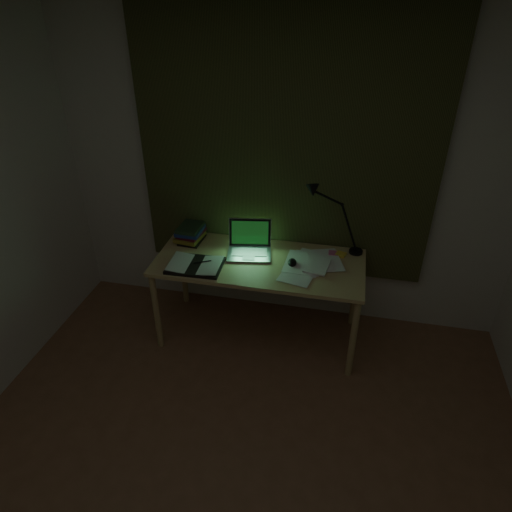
{
  "coord_description": "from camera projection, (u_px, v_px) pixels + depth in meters",
  "views": [
    {
      "loc": [
        0.47,
        -1.21,
        2.51
      ],
      "look_at": [
        -0.11,
        1.46,
        0.82
      ],
      "focal_mm": 32.0,
      "sensor_mm": 36.0,
      "label": 1
    }
  ],
  "objects": [
    {
      "name": "loose_papers",
      "position": [
        310.0,
        264.0,
        3.32
      ],
      "size": [
        0.46,
        0.48,
        0.02
      ],
      "primitive_type": null,
      "rotation": [
        0.0,
        0.0,
        0.31
      ],
      "color": "silver",
      "rests_on": "desk"
    },
    {
      "name": "mouse",
      "position": [
        292.0,
        263.0,
        3.32
      ],
      "size": [
        0.08,
        0.11,
        0.04
      ],
      "primitive_type": "ellipsoid",
      "rotation": [
        0.0,
        0.0,
        0.13
      ],
      "color": "black",
      "rests_on": "desk"
    },
    {
      "name": "desk_lamp",
      "position": [
        360.0,
        220.0,
        3.33
      ],
      "size": [
        0.43,
        0.36,
        0.56
      ],
      "primitive_type": null,
      "rotation": [
        0.0,
        0.0,
        -0.21
      ],
      "color": "black",
      "rests_on": "desk"
    },
    {
      "name": "laptop",
      "position": [
        249.0,
        242.0,
        3.38
      ],
      "size": [
        0.38,
        0.42,
        0.23
      ],
      "primitive_type": null,
      "rotation": [
        0.0,
        0.0,
        0.17
      ],
      "color": "#AAAAAF",
      "rests_on": "desk"
    },
    {
      "name": "wall_back",
      "position": [
        285.0,
        172.0,
        3.42
      ],
      "size": [
        3.5,
        0.0,
        2.5
      ],
      "primitive_type": "cube",
      "color": "beige",
      "rests_on": "ground"
    },
    {
      "name": "curtain",
      "position": [
        285.0,
        148.0,
        3.28
      ],
      "size": [
        2.2,
        0.06,
        2.0
      ],
      "primitive_type": "cube",
      "color": "#303219",
      "rests_on": "wall_back"
    },
    {
      "name": "desk",
      "position": [
        259.0,
        299.0,
        3.56
      ],
      "size": [
        1.54,
        0.68,
        0.7
      ],
      "primitive_type": null,
      "color": "tan",
      "rests_on": "floor"
    },
    {
      "name": "open_textbook",
      "position": [
        195.0,
        265.0,
        3.3
      ],
      "size": [
        0.4,
        0.29,
        0.03
      ],
      "primitive_type": null,
      "rotation": [
        0.0,
        0.0,
        0.03
      ],
      "color": "silver",
      "rests_on": "desk"
    },
    {
      "name": "sticky_pink",
      "position": [
        333.0,
        254.0,
        3.45
      ],
      "size": [
        0.07,
        0.07,
        0.02
      ],
      "primitive_type": "cube",
      "rotation": [
        0.0,
        0.0,
        0.04
      ],
      "color": "#DA558B",
      "rests_on": "desk"
    },
    {
      "name": "sticky_yellow",
      "position": [
        341.0,
        254.0,
        3.44
      ],
      "size": [
        0.09,
        0.09,
        0.02
      ],
      "primitive_type": "cube",
      "rotation": [
        0.0,
        0.0,
        -0.29
      ],
      "color": "yellow",
      "rests_on": "desk"
    },
    {
      "name": "book_stack",
      "position": [
        191.0,
        233.0,
        3.59
      ],
      "size": [
        0.19,
        0.23,
        0.15
      ],
      "primitive_type": null,
      "rotation": [
        0.0,
        0.0,
        -0.02
      ],
      "color": "silver",
      "rests_on": "desk"
    }
  ]
}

